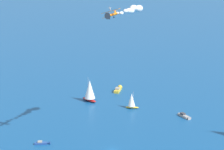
% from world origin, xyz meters
% --- Properties ---
extents(ground_plane, '(2000.00, 2000.00, 0.00)m').
position_xyz_m(ground_plane, '(0.00, 0.00, 0.00)').
color(ground_plane, navy).
extents(sailboat_far_stbd, '(5.06, 6.33, 8.22)m').
position_xyz_m(sailboat_far_stbd, '(38.49, -27.63, 3.75)').
color(sailboat_far_stbd, gold).
rests_on(sailboat_far_stbd, ground_plane).
extents(sailboat_inshore, '(9.82, 6.61, 12.22)m').
position_xyz_m(sailboat_inshore, '(56.26, -13.26, 5.58)').
color(sailboat_inshore, '#B21E1E').
rests_on(sailboat_inshore, ground_plane).
extents(motorboat_offshore, '(3.52, 6.19, 1.75)m').
position_xyz_m(motorboat_offshore, '(15.82, 22.23, 0.47)').
color(motorboat_offshore, '#23478C').
rests_on(motorboat_offshore, ground_plane).
extents(motorboat_ahead, '(9.28, 7.98, 2.84)m').
position_xyz_m(motorboat_ahead, '(66.22, -33.61, 0.77)').
color(motorboat_ahead, gold).
rests_on(motorboat_ahead, ground_plane).
extents(motorboat_mid_cluster, '(7.66, 2.51, 2.19)m').
position_xyz_m(motorboat_mid_cluster, '(17.50, -43.95, 0.59)').
color(motorboat_mid_cluster, '#9E9993').
rests_on(motorboat_mid_cluster, ground_plane).
extents(biplane_lead, '(6.62, 6.86, 3.93)m').
position_xyz_m(biplane_lead, '(-0.14, 0.25, 51.21)').
color(biplane_lead, orange).
extents(wingwalker_lead, '(1.21, 0.97, 1.51)m').
position_xyz_m(wingwalker_lead, '(0.34, 0.65, 53.27)').
color(wingwalker_lead, white).
extents(smoke_trail_lead, '(13.54, 17.54, 3.79)m').
position_xyz_m(smoke_trail_lead, '(10.43, -13.46, 50.96)').
color(smoke_trail_lead, white).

